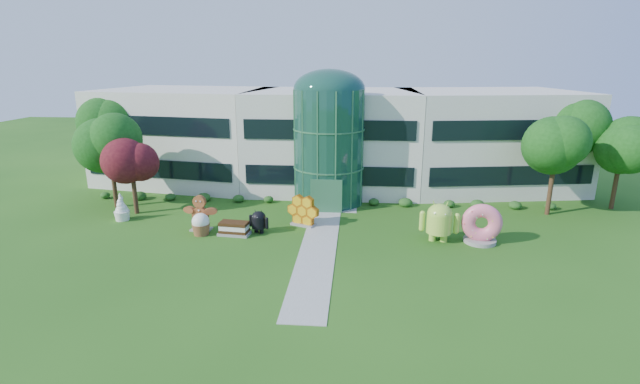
# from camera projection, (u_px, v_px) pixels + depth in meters

# --- Properties ---
(ground) EXTENTS (140.00, 140.00, 0.00)m
(ground) POSITION_uv_depth(u_px,v_px,m) (316.00, 257.00, 29.63)
(ground) COLOR #215114
(ground) RESTS_ON ground
(building) EXTENTS (46.00, 15.00, 9.30)m
(building) POSITION_uv_depth(u_px,v_px,m) (333.00, 139.00, 45.59)
(building) COLOR beige
(building) RESTS_ON ground
(atrium) EXTENTS (6.00, 6.00, 9.80)m
(atrium) POSITION_uv_depth(u_px,v_px,m) (329.00, 147.00, 39.77)
(atrium) COLOR #194738
(atrium) RESTS_ON ground
(walkway) EXTENTS (2.40, 20.00, 0.04)m
(walkway) POSITION_uv_depth(u_px,v_px,m) (319.00, 245.00, 31.54)
(walkway) COLOR #9E9E93
(walkway) RESTS_ON ground
(tree_red) EXTENTS (4.00, 4.00, 6.00)m
(tree_red) POSITION_uv_depth(u_px,v_px,m) (133.00, 178.00, 37.22)
(tree_red) COLOR #3F0C14
(tree_red) RESTS_ON ground
(trees_backdrop) EXTENTS (52.00, 8.00, 8.40)m
(trees_backdrop) POSITION_uv_depth(u_px,v_px,m) (330.00, 153.00, 40.92)
(trees_backdrop) COLOR #144611
(trees_backdrop) RESTS_ON ground
(android_green) EXTENTS (3.03, 2.25, 3.17)m
(android_green) POSITION_uv_depth(u_px,v_px,m) (439.00, 219.00, 31.80)
(android_green) COLOR #A7D544
(android_green) RESTS_ON ground
(android_black) EXTENTS (1.97, 1.65, 1.91)m
(android_black) POSITION_uv_depth(u_px,v_px,m) (259.00, 220.00, 33.53)
(android_black) COLOR black
(android_black) RESTS_ON ground
(donut) EXTENTS (2.91, 1.72, 2.84)m
(donut) POSITION_uv_depth(u_px,v_px,m) (481.00, 223.00, 31.60)
(donut) COLOR #DF5571
(donut) RESTS_ON ground
(gingerbread) EXTENTS (3.04, 1.46, 2.70)m
(gingerbread) POSITION_uv_depth(u_px,v_px,m) (200.00, 213.00, 33.93)
(gingerbread) COLOR brown
(gingerbread) RESTS_ON ground
(ice_cream_sandwich) EXTENTS (2.33, 1.34, 0.99)m
(ice_cream_sandwich) POSITION_uv_depth(u_px,v_px,m) (234.00, 228.00, 33.21)
(ice_cream_sandwich) COLOR black
(ice_cream_sandwich) RESTS_ON ground
(honeycomb) EXTENTS (2.90, 2.00, 2.15)m
(honeycomb) POSITION_uv_depth(u_px,v_px,m) (303.00, 212.00, 34.97)
(honeycomb) COLOR gold
(honeycomb) RESTS_ON ground
(froyo) EXTENTS (1.56, 1.56, 2.19)m
(froyo) POSITION_uv_depth(u_px,v_px,m) (121.00, 207.00, 36.12)
(froyo) COLOR white
(froyo) RESTS_ON ground
(cupcake) EXTENTS (1.51, 1.51, 1.62)m
(cupcake) POSITION_uv_depth(u_px,v_px,m) (201.00, 224.00, 33.16)
(cupcake) COLOR white
(cupcake) RESTS_ON ground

